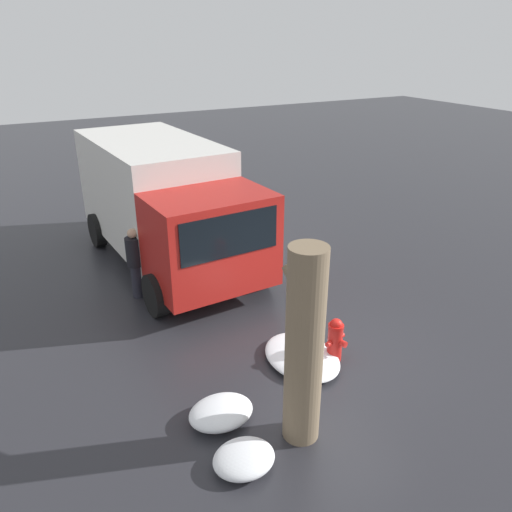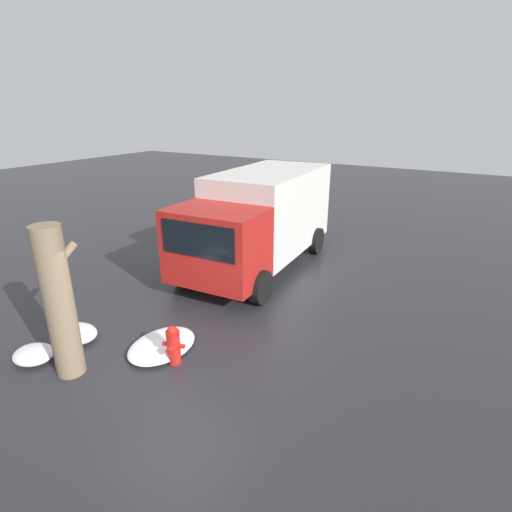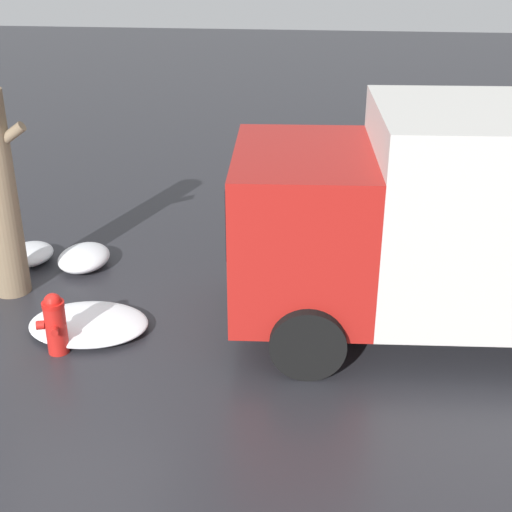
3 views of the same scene
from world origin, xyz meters
TOP-DOWN VIEW (x-y plane):
  - ground_plane at (0.00, 0.00)m, footprint 60.00×60.00m
  - fire_hydrant at (-0.00, -0.00)m, footprint 0.38×0.47m
  - tree_trunk at (-1.24, 1.51)m, footprint 0.79×0.52m
  - delivery_truck at (5.44, 1.18)m, footprint 6.54×3.04m
  - pedestrian at (3.91, 2.40)m, footprint 0.35×0.35m
  - snow_pile_by_hydrant at (-0.46, 2.41)m, footprint 0.78×0.98m
  - snow_pile_curbside at (-1.38, 2.50)m, footprint 0.73×0.85m
  - snow_pile_by_tree at (0.22, 0.54)m, footprint 1.58×1.19m

SIDE VIEW (x-z plane):
  - ground_plane at x=0.00m, z-range 0.00..0.00m
  - snow_pile_by_tree at x=0.22m, z-range 0.00..0.20m
  - snow_pile_curbside at x=-1.38m, z-range 0.00..0.26m
  - snow_pile_by_hydrant at x=-0.46m, z-range 0.00..0.31m
  - fire_hydrant at x=0.00m, z-range 0.01..0.83m
  - pedestrian at x=3.91m, z-range 0.07..1.67m
  - tree_trunk at x=-1.24m, z-range 0.01..2.95m
  - delivery_truck at x=5.44m, z-range 0.14..3.07m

